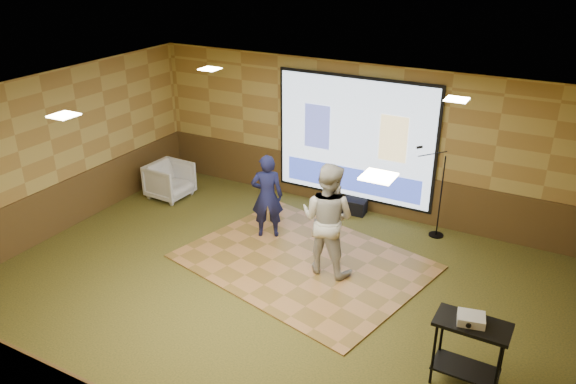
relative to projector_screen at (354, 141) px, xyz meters
The scene contains 17 objects.
ground 3.74m from the projector_screen, 90.00° to the right, with size 9.00×9.00×0.00m, color #323819.
room_shell 3.49m from the projector_screen, 90.00° to the right, with size 9.04×7.04×3.02m.
wainscot_back 1.00m from the projector_screen, 90.00° to the left, with size 9.00×0.04×0.95m, color #513B1B.
wainscot_left 5.73m from the projector_screen, 142.51° to the right, with size 0.04×7.00×0.95m, color #513B1B.
projector_screen is the anchor object (origin of this frame).
downlight_nw 3.12m from the projector_screen, 143.35° to the right, with size 0.32×0.32×0.02m, color #FFEEBF.
downlight_ne 3.12m from the projector_screen, 36.65° to the right, with size 0.32×0.32×0.02m, color #FFEEBF.
downlight_sw 5.61m from the projector_screen, 114.02° to the right, with size 0.32×0.32×0.02m, color #FFEEBF.
downlight_se 5.61m from the projector_screen, 65.98° to the right, with size 0.32×0.32×0.02m, color #FFEEBF.
dance_floor 2.80m from the projector_screen, 87.33° to the right, with size 3.91×2.98×0.03m, color #A46F3C.
player_left 2.17m from the projector_screen, 115.95° to the right, with size 0.58×0.38×1.60m, color #151842.
player_right 2.56m from the projector_screen, 76.97° to the right, with size 0.93×0.72×1.91m, color beige.
av_table 5.20m from the projector_screen, 51.48° to the right, with size 0.89×0.47×0.93m.
projector 5.14m from the projector_screen, 51.77° to the right, with size 0.32×0.26×0.11m, color silver.
mic_stand 2.09m from the projector_screen, 10.61° to the right, with size 0.68×0.28×1.72m.
banquet_chair 4.03m from the projector_screen, 159.72° to the right, with size 0.82×0.84×0.76m, color gray.
duffel_bag 1.35m from the projector_screen, 51.25° to the right, with size 0.47×0.31×0.29m, color black.
Camera 1 is at (3.84, -6.41, 5.11)m, focal length 35.00 mm.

